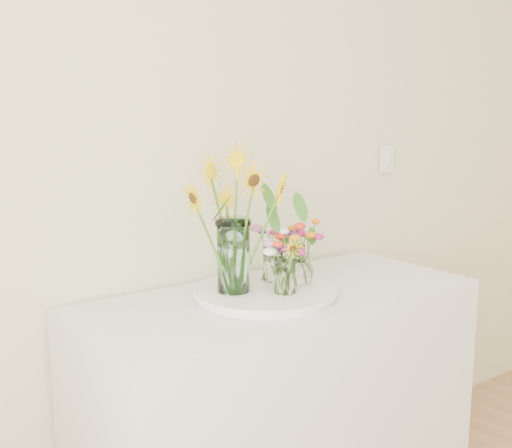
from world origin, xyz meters
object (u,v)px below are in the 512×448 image
object	(u,v)px
small_vase_a	(285,276)
counter	(279,416)
tray	(265,294)
small_vase_c	(273,264)
mason_jar	(233,256)
small_vase_b	(300,264)

from	to	relation	value
small_vase_a	counter	bearing A→B (deg)	61.21
tray	small_vase_c	xyz separation A→B (m)	(0.09, 0.07, 0.07)
tray	small_vase_a	size ratio (longest dim) A/B	3.80
small_vase_a	mason_jar	bearing A→B (deg)	137.88
counter	tray	size ratio (longest dim) A/B	3.06
mason_jar	small_vase_c	xyz separation A→B (m)	(0.19, 0.03, -0.06)
tray	mason_jar	size ratio (longest dim) A/B	1.83
tray	mason_jar	xyz separation A→B (m)	(-0.10, 0.04, 0.14)
counter	small_vase_c	distance (m)	0.54
small_vase_a	small_vase_c	size ratio (longest dim) A/B	0.96
mason_jar	small_vase_a	distance (m)	0.18
small_vase_a	small_vase_c	distance (m)	0.16
small_vase_b	small_vase_a	bearing A→B (deg)	-151.25
mason_jar	small_vase_a	xyz separation A→B (m)	(0.13, -0.11, -0.06)
small_vase_b	tray	bearing A→B (deg)	176.32
small_vase_a	small_vase_b	distance (m)	0.14
counter	tray	distance (m)	0.47
counter	tray	bearing A→B (deg)	-174.33
mason_jar	small_vase_b	bearing A→B (deg)	-11.12
mason_jar	small_vase_b	world-z (taller)	mason_jar
tray	small_vase_a	xyz separation A→B (m)	(0.02, -0.07, 0.07)
counter	small_vase_c	size ratio (longest dim) A/B	11.22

